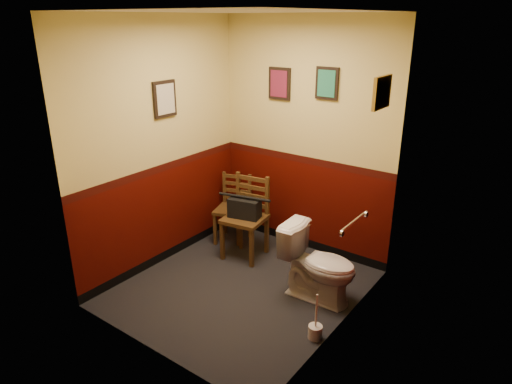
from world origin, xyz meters
TOP-DOWN VIEW (x-y plane):
  - floor at (0.00, 0.00)m, footprint 2.20×2.40m
  - ceiling at (0.00, 0.00)m, footprint 2.20×2.40m
  - wall_back at (0.00, 1.20)m, footprint 2.20×0.00m
  - wall_front at (0.00, -1.20)m, footprint 2.20×0.00m
  - wall_left at (-1.10, 0.00)m, footprint 0.00×2.40m
  - wall_right at (1.10, 0.00)m, footprint 0.00×2.40m
  - grab_bar at (1.07, 0.25)m, footprint 0.05×0.56m
  - framed_print_back_a at (-0.35, 1.18)m, footprint 0.28×0.04m
  - framed_print_back_b at (0.25, 1.18)m, footprint 0.26×0.04m
  - framed_print_left at (-1.08, 0.10)m, footprint 0.04×0.30m
  - framed_print_right at (1.08, 0.60)m, footprint 0.04×0.34m
  - toilet at (0.72, 0.32)m, footprint 0.79×0.46m
  - toilet_brush at (1.01, -0.25)m, footprint 0.13×0.13m
  - chair_left at (-0.77, 0.83)m, footprint 0.50×0.50m
  - chair_right at (-0.40, 0.61)m, footprint 0.51×0.51m
  - handbag at (-0.40, 0.57)m, footprint 0.39×0.26m
  - tp_stack at (-0.05, 1.05)m, footprint 0.25×0.15m

SIDE VIEW (x-z plane):
  - floor at x=0.00m, z-range 0.00..0.00m
  - toilet_brush at x=1.01m, z-range -0.15..0.30m
  - tp_stack at x=-0.05m, z-range -0.03..0.30m
  - toilet at x=0.72m, z-range 0.00..0.75m
  - chair_left at x=-0.77m, z-range 0.00..0.85m
  - chair_right at x=-0.40m, z-range 0.00..0.96m
  - handbag at x=-0.40m, z-range 0.48..0.75m
  - grab_bar at x=1.07m, z-range 0.92..0.98m
  - wall_back at x=0.00m, z-range 0.00..2.70m
  - wall_front at x=0.00m, z-range 0.00..2.70m
  - wall_left at x=-1.10m, z-range 0.00..2.70m
  - wall_right at x=1.10m, z-range 0.00..2.70m
  - framed_print_left at x=-1.08m, z-range 1.66..2.04m
  - framed_print_back_a at x=-0.35m, z-range 1.77..2.13m
  - framed_print_back_b at x=0.25m, z-range 1.83..2.17m
  - framed_print_right at x=1.08m, z-range 1.91..2.19m
  - ceiling at x=0.00m, z-range 2.70..2.70m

